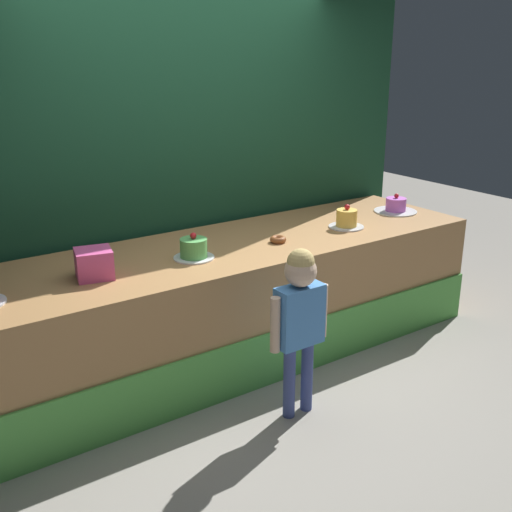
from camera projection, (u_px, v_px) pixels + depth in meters
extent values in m
plane|color=gray|center=(270.00, 383.00, 4.07)|extent=(12.00, 12.00, 0.00)
cube|color=#B27F4C|center=(228.00, 301.00, 4.33)|extent=(3.82, 1.02, 0.83)
cube|color=#59B24C|center=(271.00, 358.00, 4.00)|extent=(3.82, 0.02, 0.37)
cube|color=#19472D|center=(181.00, 130.00, 4.45)|extent=(4.17, 0.08, 3.09)
cylinder|color=#3F4C8C|center=(289.00, 382.00, 3.63)|extent=(0.07, 0.07, 0.47)
cylinder|color=#3F4C8C|center=(306.00, 375.00, 3.70)|extent=(0.07, 0.07, 0.47)
cube|color=#4C8CD8|center=(299.00, 315.00, 3.53)|extent=(0.29, 0.13, 0.36)
cylinder|color=beige|center=(275.00, 325.00, 3.44)|extent=(0.06, 0.06, 0.33)
cylinder|color=beige|center=(322.00, 311.00, 3.63)|extent=(0.06, 0.06, 0.33)
sphere|color=beige|center=(301.00, 271.00, 3.44)|extent=(0.19, 0.19, 0.19)
sphere|color=tan|center=(301.00, 262.00, 3.43)|extent=(0.16, 0.16, 0.16)
cube|color=#E65299|center=(94.00, 264.00, 3.58)|extent=(0.25, 0.24, 0.17)
torus|color=brown|center=(278.00, 239.00, 4.26)|extent=(0.11, 0.11, 0.04)
cylinder|color=white|center=(194.00, 258.00, 3.94)|extent=(0.26, 0.26, 0.01)
cylinder|color=#59B259|center=(194.00, 248.00, 3.92)|extent=(0.17, 0.17, 0.12)
sphere|color=red|center=(193.00, 236.00, 3.89)|extent=(0.04, 0.04, 0.04)
cylinder|color=silver|center=(346.00, 227.00, 4.62)|extent=(0.27, 0.27, 0.01)
cylinder|color=#F2BF4C|center=(347.00, 218.00, 4.60)|extent=(0.16, 0.16, 0.13)
sphere|color=red|center=(347.00, 207.00, 4.57)|extent=(0.04, 0.04, 0.04)
cylinder|color=white|center=(395.00, 211.00, 5.06)|extent=(0.35, 0.35, 0.01)
cylinder|color=#CC66D8|center=(396.00, 204.00, 5.04)|extent=(0.17, 0.17, 0.11)
sphere|color=red|center=(397.00, 196.00, 5.02)|extent=(0.04, 0.04, 0.04)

